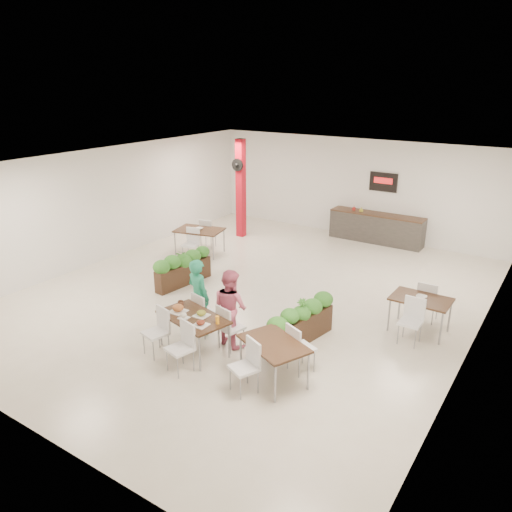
% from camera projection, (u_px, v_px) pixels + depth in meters
% --- Properties ---
extents(ground, '(12.00, 12.00, 0.00)m').
position_uv_depth(ground, '(253.00, 294.00, 12.23)').
color(ground, beige).
rests_on(ground, ground).
extents(room_shell, '(10.10, 12.10, 3.22)m').
position_uv_depth(room_shell, '(253.00, 215.00, 11.55)').
color(room_shell, white).
rests_on(room_shell, ground).
extents(red_column, '(0.40, 0.41, 3.20)m').
position_uv_depth(red_column, '(241.00, 188.00, 16.21)').
color(red_column, '#AD0B1B').
rests_on(red_column, ground).
extents(service_counter, '(3.00, 0.64, 2.20)m').
position_uv_depth(service_counter, '(376.00, 227.00, 16.00)').
color(service_counter, '#2D2A28').
rests_on(service_counter, ground).
extents(main_table, '(1.57, 1.87, 0.92)m').
position_uv_depth(main_table, '(193.00, 321.00, 9.48)').
color(main_table, black).
rests_on(main_table, ground).
extents(diner_man, '(0.66, 0.52, 1.61)m').
position_uv_depth(diner_man, '(199.00, 297.00, 10.13)').
color(diner_man, '#23986E').
rests_on(diner_man, ground).
extents(diner_woman, '(0.88, 0.76, 1.56)m').
position_uv_depth(diner_woman, '(230.00, 307.00, 9.73)').
color(diner_woman, '#D15D7B').
rests_on(diner_woman, ground).
extents(planter_left, '(0.56, 1.77, 0.93)m').
position_uv_depth(planter_left, '(183.00, 266.00, 12.66)').
color(planter_left, black).
rests_on(planter_left, ground).
extents(planter_right, '(0.65, 1.81, 0.95)m').
position_uv_depth(planter_right, '(301.00, 321.00, 9.83)').
color(planter_right, black).
rests_on(planter_right, ground).
extents(side_table_a, '(1.54, 1.67, 0.92)m').
position_uv_depth(side_table_a, '(199.00, 233.00, 14.88)').
color(side_table_a, black).
rests_on(side_table_a, ground).
extents(side_table_b, '(1.19, 1.63, 0.92)m').
position_uv_depth(side_table_b, '(421.00, 304.00, 10.24)').
color(side_table_b, black).
rests_on(side_table_b, ground).
extents(side_table_c, '(1.42, 1.65, 0.92)m').
position_uv_depth(side_table_c, '(274.00, 349.00, 8.54)').
color(side_table_c, black).
rests_on(side_table_c, ground).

